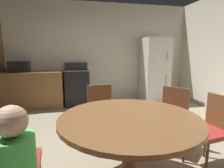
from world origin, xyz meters
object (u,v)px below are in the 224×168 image
chair_north (101,110)px  chair_east (212,127)px  chair_northeast (172,114)px  dining_table (129,131)px  refrigerator (155,70)px  chair_west (4,161)px  oven_range (77,87)px  microwave (19,67)px

chair_north → chair_east: bearing=46.3°
chair_east → chair_north: size_ratio=1.00×
chair_northeast → chair_north: same height
chair_northeast → dining_table: bearing=0.0°
refrigerator → dining_table: refrigerator is taller
chair_west → chair_northeast: bearing=16.6°
chair_northeast → chair_west: (-1.91, -0.77, 0.00)m
oven_range → chair_north: size_ratio=1.26×
refrigerator → dining_table: 3.59m
microwave → chair_west: 3.41m
chair_north → refrigerator: bearing=133.0°
microwave → chair_northeast: 3.67m
chair_northeast → chair_north: 1.03m
oven_range → chair_west: bearing=-101.1°
microwave → chair_west: microwave is taller
dining_table → chair_north: bearing=95.7°
oven_range → chair_northeast: oven_range is taller
microwave → chair_north: size_ratio=0.51×
oven_range → chair_west: 3.36m
oven_range → dining_table: bearing=-82.4°
dining_table → chair_east: size_ratio=1.55×
oven_range → refrigerator: size_ratio=0.62×
chair_northeast → chair_west: same height
refrigerator → dining_table: bearing=-118.6°
oven_range → chair_north: bearing=-81.5°
refrigerator → chair_east: refrigerator is taller
chair_northeast → oven_range: bearing=-102.0°
chair_north → chair_west: bearing=-45.2°
chair_west → chair_north: 1.52m
refrigerator → chair_west: refrigerator is taller
microwave → chair_north: microwave is taller
oven_range → chair_east: 3.39m
oven_range → refrigerator: (2.14, -0.05, 0.41)m
refrigerator → chair_north: refrigerator is taller
chair_north → oven_range: bearing=-177.2°
oven_range → chair_northeast: (1.27, -2.52, 0.03)m
chair_northeast → refrigerator: bearing=-148.0°
microwave → chair_west: (0.70, -3.29, -0.53)m
oven_range → chair_northeast: 2.82m
microwave → dining_table: size_ratio=0.33×
oven_range → microwave: (-1.35, -0.00, 0.56)m
microwave → chair_northeast: bearing=-43.9°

